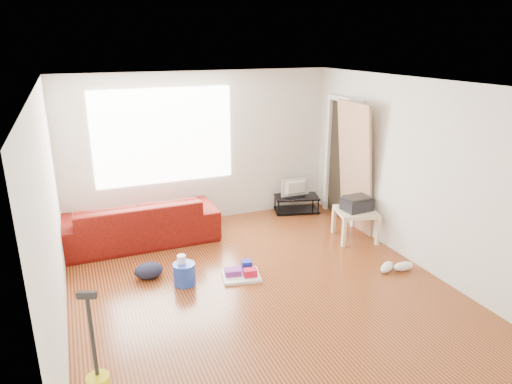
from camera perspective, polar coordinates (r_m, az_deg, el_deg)
name	(u,v)px	position (r m, az deg, el deg)	size (l,w,h in m)	color
room	(261,188)	(5.49, 0.57, 0.46)	(4.51, 5.01, 2.51)	#4D1F0D
sofa	(140,242)	(7.28, -14.33, -6.08)	(2.36, 0.92, 0.69)	black
tv_stand	(296,203)	(8.26, 5.06, -1.42)	(0.87, 0.63, 0.29)	black
tv	(297,188)	(8.16, 5.11, 0.52)	(0.55, 0.07, 0.32)	black
side_table	(356,215)	(7.19, 12.39, -2.78)	(0.71, 0.71, 0.47)	beige
printer	(357,203)	(7.13, 12.49, -1.41)	(0.44, 0.34, 0.22)	black
bucket	(185,284)	(5.99, -8.88, -11.26)	(0.28, 0.28, 0.28)	blue
toilet_paper	(182,269)	(5.93, -9.23, -9.50)	(0.11, 0.11, 0.10)	white
cleaning_tray	(242,273)	(6.06, -1.79, -10.09)	(0.55, 0.47, 0.17)	white
backpack	(149,277)	(6.22, -13.20, -10.36)	(0.37, 0.30, 0.20)	black
sneakers	(395,267)	(6.47, 17.00, -8.92)	(0.53, 0.27, 0.12)	white
door_panel	(351,228)	(7.72, 11.75, -4.44)	(0.04, 0.83, 2.08)	#996848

